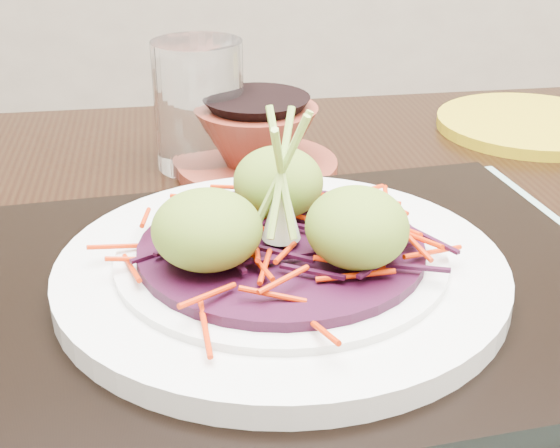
{
  "coord_description": "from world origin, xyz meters",
  "views": [
    {
      "loc": [
        -0.08,
        -0.47,
        1.06
      ],
      "look_at": [
        -0.06,
        -0.04,
        0.85
      ],
      "focal_mm": 50.0,
      "sensor_mm": 36.0,
      "label": 1
    }
  ],
  "objects_px": {
    "water_glass": "(199,105)",
    "terracotta_bowl_set": "(257,144)",
    "serving_tray": "(281,295)",
    "dining_table": "(330,423)",
    "yellow_plate": "(530,124)",
    "white_plate": "(281,269)"
  },
  "relations": [
    {
      "from": "water_glass",
      "to": "terracotta_bowl_set",
      "type": "xyz_separation_m",
      "value": [
        0.05,
        -0.02,
        -0.03
      ]
    },
    {
      "from": "water_glass",
      "to": "serving_tray",
      "type": "bearing_deg",
      "value": -76.09
    },
    {
      "from": "dining_table",
      "to": "yellow_plate",
      "type": "height_order",
      "value": "yellow_plate"
    },
    {
      "from": "serving_tray",
      "to": "terracotta_bowl_set",
      "type": "xyz_separation_m",
      "value": [
        -0.01,
        0.23,
        0.01
      ]
    },
    {
      "from": "serving_tray",
      "to": "white_plate",
      "type": "height_order",
      "value": "white_plate"
    },
    {
      "from": "dining_table",
      "to": "yellow_plate",
      "type": "bearing_deg",
      "value": 46.87
    },
    {
      "from": "serving_tray",
      "to": "yellow_plate",
      "type": "relative_size",
      "value": 2.2
    },
    {
      "from": "yellow_plate",
      "to": "white_plate",
      "type": "bearing_deg",
      "value": -128.1
    },
    {
      "from": "dining_table",
      "to": "terracotta_bowl_set",
      "type": "height_order",
      "value": "terracotta_bowl_set"
    },
    {
      "from": "terracotta_bowl_set",
      "to": "white_plate",
      "type": "bearing_deg",
      "value": -86.92
    },
    {
      "from": "white_plate",
      "to": "dining_table",
      "type": "bearing_deg",
      "value": 32.29
    },
    {
      "from": "terracotta_bowl_set",
      "to": "yellow_plate",
      "type": "relative_size",
      "value": 0.77
    },
    {
      "from": "white_plate",
      "to": "terracotta_bowl_set",
      "type": "xyz_separation_m",
      "value": [
        -0.01,
        0.23,
        -0.01
      ]
    },
    {
      "from": "water_glass",
      "to": "terracotta_bowl_set",
      "type": "distance_m",
      "value": 0.06
    },
    {
      "from": "water_glass",
      "to": "yellow_plate",
      "type": "bearing_deg",
      "value": 14.83
    },
    {
      "from": "serving_tray",
      "to": "terracotta_bowl_set",
      "type": "bearing_deg",
      "value": 81.56
    },
    {
      "from": "serving_tray",
      "to": "dining_table",
      "type": "bearing_deg",
      "value": 20.77
    },
    {
      "from": "serving_tray",
      "to": "terracotta_bowl_set",
      "type": "distance_m",
      "value": 0.23
    },
    {
      "from": "serving_tray",
      "to": "white_plate",
      "type": "distance_m",
      "value": 0.02
    },
    {
      "from": "serving_tray",
      "to": "water_glass",
      "type": "xyz_separation_m",
      "value": [
        -0.06,
        0.25,
        0.04
      ]
    },
    {
      "from": "dining_table",
      "to": "white_plate",
      "type": "height_order",
      "value": "white_plate"
    },
    {
      "from": "white_plate",
      "to": "yellow_plate",
      "type": "distance_m",
      "value": 0.43
    }
  ]
}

